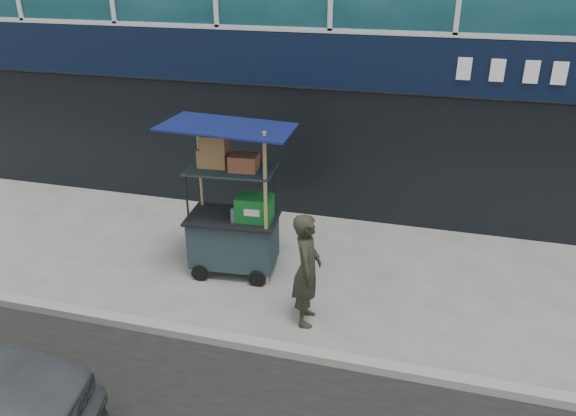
% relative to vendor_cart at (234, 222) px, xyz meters
% --- Properties ---
extents(ground, '(80.00, 80.00, 0.00)m').
position_rel_vendor_cart_xyz_m(ground, '(0.92, -1.55, -0.86)').
color(ground, slate).
rests_on(ground, ground).
extents(curb, '(80.00, 0.18, 0.12)m').
position_rel_vendor_cart_xyz_m(curb, '(0.92, -1.75, -0.80)').
color(curb, gray).
rests_on(curb, ground).
extents(vendor_cart, '(1.91, 1.43, 2.44)m').
position_rel_vendor_cart_xyz_m(vendor_cart, '(0.00, 0.00, 0.00)').
color(vendor_cart, '#182828').
rests_on(vendor_cart, ground).
extents(vendor_man, '(0.46, 0.63, 1.59)m').
position_rel_vendor_cart_xyz_m(vendor_man, '(1.38, -0.98, -0.06)').
color(vendor_man, '#26281D').
rests_on(vendor_man, ground).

